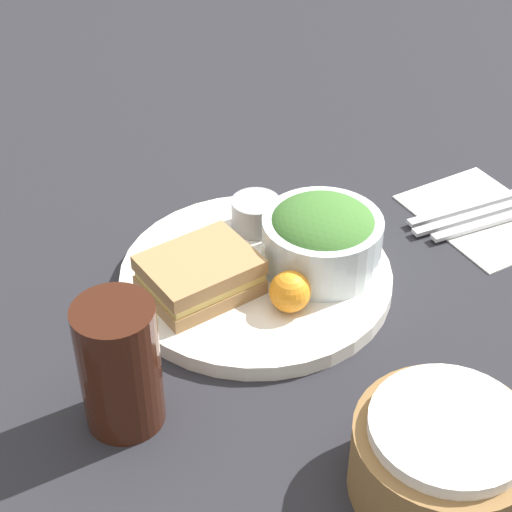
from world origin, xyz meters
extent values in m
plane|color=#232328|center=(0.00, 0.00, 0.00)|extent=(4.00, 4.00, 0.00)
cylinder|color=white|center=(0.00, 0.00, 0.01)|extent=(0.29, 0.29, 0.02)
cube|color=#A37A4C|center=(0.07, 0.00, 0.03)|extent=(0.12, 0.10, 0.02)
cube|color=#E5C666|center=(0.07, 0.00, 0.04)|extent=(0.11, 0.09, 0.01)
cube|color=#A37A4C|center=(0.07, 0.00, 0.05)|extent=(0.12, 0.10, 0.02)
cylinder|color=silver|center=(-0.07, 0.02, 0.05)|extent=(0.13, 0.13, 0.06)
ellipsoid|color=#3D702D|center=(-0.07, 0.02, 0.06)|extent=(0.12, 0.12, 0.06)
cylinder|color=#99999E|center=(-0.04, -0.07, 0.04)|extent=(0.06, 0.06, 0.04)
sphere|color=orange|center=(0.00, 0.07, 0.04)|extent=(0.04, 0.04, 0.04)
cylinder|color=#38190F|center=(0.20, 0.10, 0.06)|extent=(0.07, 0.07, 0.13)
cylinder|color=olive|center=(0.00, 0.31, 0.03)|extent=(0.15, 0.15, 0.07)
cylinder|color=white|center=(0.00, 0.31, 0.07)|extent=(0.13, 0.13, 0.01)
cube|color=white|center=(-0.30, 0.03, 0.00)|extent=(0.13, 0.18, 0.00)
cube|color=#B2B2B7|center=(-0.30, 0.01, 0.01)|extent=(0.18, 0.03, 0.01)
cube|color=#B2B2B7|center=(-0.30, 0.03, 0.01)|extent=(0.19, 0.03, 0.01)
cube|color=#B2B2B7|center=(-0.29, 0.05, 0.01)|extent=(0.17, 0.03, 0.01)
camera|label=1|loc=(0.35, 0.62, 0.59)|focal=60.00mm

